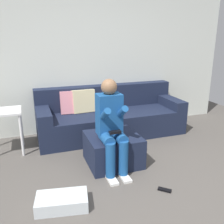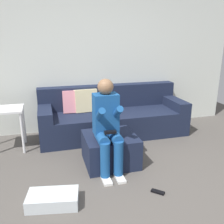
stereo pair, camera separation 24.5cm
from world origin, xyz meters
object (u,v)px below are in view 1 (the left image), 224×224
ottoman (113,149)px  storage_bin (62,202)px  couch_sectional (109,117)px  remote_near_ottoman (165,190)px  person_seated (111,124)px  side_table (1,118)px

ottoman → storage_bin: size_ratio=1.33×
couch_sectional → remote_near_ottoman: couch_sectional is taller
ottoman → remote_near_ottoman: bearing=-67.9°
person_seated → ottoman: bearing=64.7°
couch_sectional → side_table: bearing=-172.7°
person_seated → remote_near_ottoman: size_ratio=7.87×
couch_sectional → ottoman: bearing=-106.4°
side_table → couch_sectional: bearing=7.3°
side_table → remote_near_ottoman: (1.71, -1.61, -0.52)m
person_seated → storage_bin: (-0.71, -0.53, -0.56)m
couch_sectional → ottoman: (-0.30, -1.03, -0.11)m
ottoman → remote_near_ottoman: (0.32, -0.80, -0.19)m
storage_bin → remote_near_ottoman: (1.11, -0.10, -0.05)m
person_seated → side_table: 1.64m
remote_near_ottoman → ottoman: bearing=155.4°
couch_sectional → storage_bin: bearing=-122.3°
couch_sectional → ottoman: 1.08m
ottoman → side_table: bearing=149.6°
ottoman → side_table: 1.64m
couch_sectional → ottoman: couch_sectional is taller
couch_sectional → storage_bin: size_ratio=4.84×
couch_sectional → storage_bin: 2.06m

